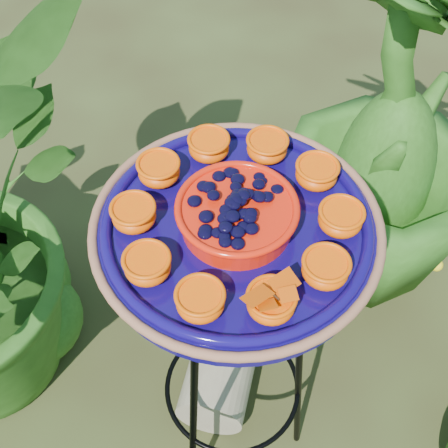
# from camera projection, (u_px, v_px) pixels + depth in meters

# --- Properties ---
(tripod_stand) EXTENTS (0.35, 0.37, 0.90)m
(tripod_stand) POSITION_uv_depth(u_px,v_px,m) (234.00, 341.00, 1.31)
(tripod_stand) COLOR black
(tripod_stand) RESTS_ON ground
(feeder_dish) EXTENTS (0.49, 0.49, 0.11)m
(feeder_dish) POSITION_uv_depth(u_px,v_px,m) (237.00, 226.00, 1.00)
(feeder_dish) COLOR #0F0752
(feeder_dish) RESTS_ON tripod_stand
(driftwood_log) EXTENTS (0.51, 0.53, 0.18)m
(driftwood_log) POSITION_uv_depth(u_px,v_px,m) (231.00, 331.00, 1.84)
(driftwood_log) COLOR gray
(driftwood_log) RESTS_ON ground
(shrub_back_right) EXTENTS (0.80, 0.80, 1.08)m
(shrub_back_right) POSITION_uv_depth(u_px,v_px,m) (393.00, 138.00, 1.70)
(shrub_back_right) COLOR #244F15
(shrub_back_right) RESTS_ON ground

